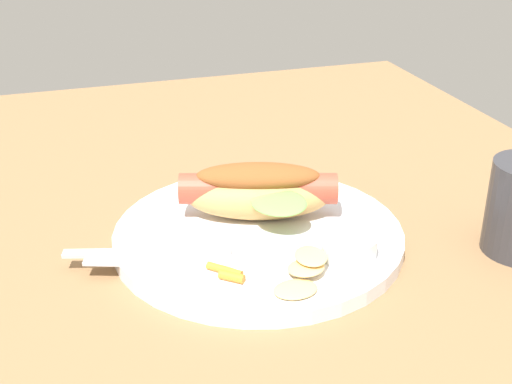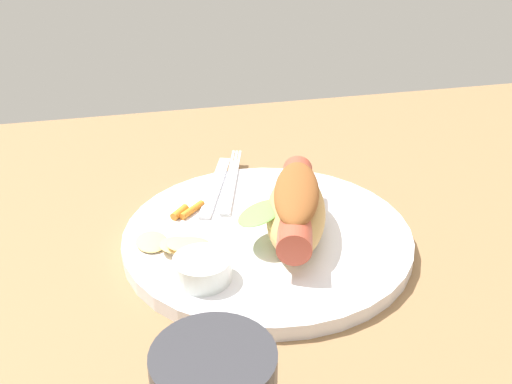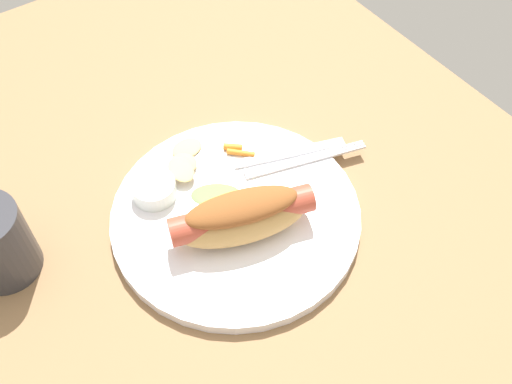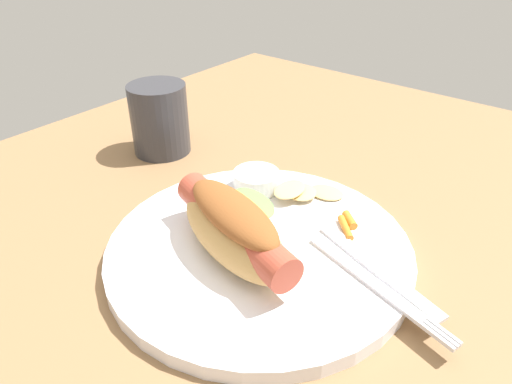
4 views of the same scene
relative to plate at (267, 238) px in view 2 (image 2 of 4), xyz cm
name	(u,v)px [view 2 (image 2 of 4)]	position (x,y,z in cm)	size (l,w,h in cm)	color
ground_plane	(291,261)	(-2.04, 2.48, -1.70)	(120.00, 90.00, 1.80)	olive
plate	(267,238)	(0.00, 0.00, 0.00)	(30.83, 30.83, 1.60)	white
hot_dog	(295,207)	(-2.76, 0.91, 3.97)	(12.90, 17.31, 6.20)	tan
sauce_ramekin	(202,269)	(8.02, 6.83, 1.95)	(5.53, 5.53, 2.29)	white
fork	(231,182)	(1.67, -11.83, 1.00)	(5.77, 16.46, 0.40)	silver
knife	(216,186)	(3.74, -11.11, 0.98)	(15.28, 1.40, 0.36)	silver
chips_pile	(172,244)	(10.31, 1.22, 1.54)	(7.62, 6.84, 1.72)	#E9BF70
carrot_garnish	(186,211)	(8.00, -5.58, 1.21)	(4.17, 3.16, 0.89)	orange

